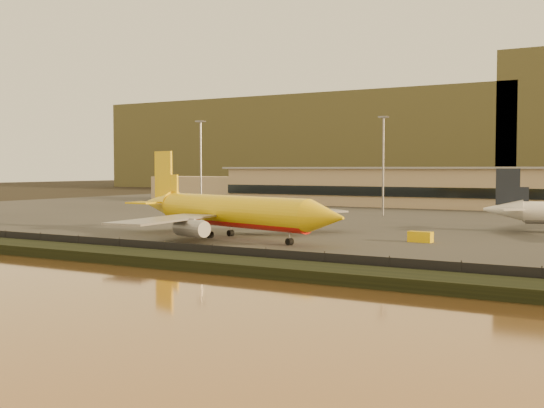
% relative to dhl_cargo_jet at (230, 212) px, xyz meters
% --- Properties ---
extents(ground, '(900.00, 900.00, 0.00)m').
position_rel_dhl_cargo_jet_xyz_m(ground, '(12.66, -13.32, -4.81)').
color(ground, black).
rests_on(ground, ground).
extents(embankment, '(320.00, 7.00, 1.40)m').
position_rel_dhl_cargo_jet_xyz_m(embankment, '(12.66, -30.32, -4.11)').
color(embankment, black).
rests_on(embankment, ground).
extents(tarmac, '(320.00, 220.00, 0.20)m').
position_rel_dhl_cargo_jet_xyz_m(tarmac, '(12.66, 81.68, -4.71)').
color(tarmac, '#2D2D2D').
rests_on(tarmac, ground).
extents(perimeter_fence, '(300.00, 0.05, 2.20)m').
position_rel_dhl_cargo_jet_xyz_m(perimeter_fence, '(12.66, -26.32, -3.51)').
color(perimeter_fence, black).
rests_on(perimeter_fence, tarmac).
extents(terminal_building, '(202.00, 25.00, 12.60)m').
position_rel_dhl_cargo_jet_xyz_m(terminal_building, '(-1.86, 112.23, 1.43)').
color(terminal_building, tan).
rests_on(terminal_building, tarmac).
extents(apron_light_masts, '(152.20, 12.20, 25.40)m').
position_rel_dhl_cargo_jet_xyz_m(apron_light_masts, '(27.66, 61.68, 10.89)').
color(apron_light_masts, slate).
rests_on(apron_light_masts, tarmac).
extents(distant_hills, '(470.00, 160.00, 70.00)m').
position_rel_dhl_cargo_jet_xyz_m(distant_hills, '(-8.08, 326.68, 26.57)').
color(distant_hills, brown).
rests_on(distant_hills, ground).
extents(dhl_cargo_jet, '(50.81, 48.55, 15.46)m').
position_rel_dhl_cargo_jet_xyz_m(dhl_cargo_jet, '(0.00, 0.00, 0.00)').
color(dhl_cargo_jet, yellow).
rests_on(dhl_cargo_jet, tarmac).
extents(gse_vehicle_yellow, '(4.00, 1.96, 1.76)m').
position_rel_dhl_cargo_jet_xyz_m(gse_vehicle_yellow, '(30.48, 10.46, -3.73)').
color(gse_vehicle_yellow, yellow).
rests_on(gse_vehicle_yellow, tarmac).
extents(gse_vehicle_white, '(3.90, 2.53, 1.62)m').
position_rel_dhl_cargo_jet_xyz_m(gse_vehicle_white, '(-8.72, 24.47, -3.81)').
color(gse_vehicle_white, silver).
rests_on(gse_vehicle_white, tarmac).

